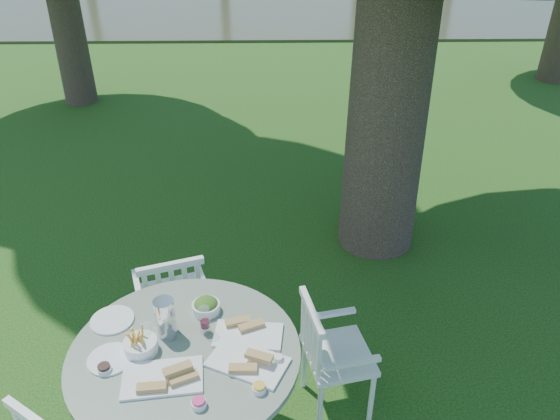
{
  "coord_description": "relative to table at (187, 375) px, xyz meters",
  "views": [
    {
      "loc": [
        -0.08,
        -3.52,
        3.07
      ],
      "look_at": [
        0.0,
        0.2,
        0.85
      ],
      "focal_mm": 35.0,
      "sensor_mm": 36.0,
      "label": 1
    }
  ],
  "objects": [
    {
      "name": "tableware",
      "position": [
        -0.04,
        0.06,
        0.23
      ],
      "size": [
        1.18,
        0.82,
        0.23
      ],
      "color": "white",
      "rests_on": "table"
    },
    {
      "name": "chair_nw",
      "position": [
        -0.22,
        0.86,
        -0.15
      ],
      "size": [
        0.57,
        0.55,
        0.9
      ],
      "rotation": [
        0.0,
        0.0,
        -2.82
      ],
      "color": "white",
      "rests_on": "ground"
    },
    {
      "name": "chair_ne",
      "position": [
        0.83,
        0.33,
        -0.16
      ],
      "size": [
        0.5,
        0.52,
        0.88
      ],
      "rotation": [
        0.0,
        0.0,
        -4.5
      ],
      "color": "white",
      "rests_on": "ground"
    },
    {
      "name": "ground",
      "position": [
        0.56,
        1.32,
        -0.68
      ],
      "size": [
        140.0,
        140.0,
        0.0
      ],
      "primitive_type": "plane",
      "color": "#11370B",
      "rests_on": "ground"
    },
    {
      "name": "table",
      "position": [
        0.0,
        0.0,
        0.0
      ],
      "size": [
        1.29,
        1.29,
        0.86
      ],
      "color": "black",
      "rests_on": "ground"
    }
  ]
}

